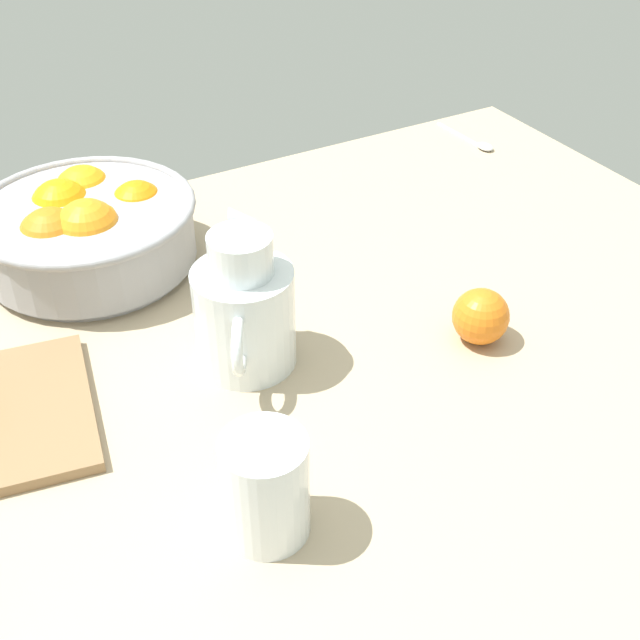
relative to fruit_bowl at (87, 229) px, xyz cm
name	(u,v)px	position (x,y,z in cm)	size (l,w,h in cm)	color
ground_plane	(292,365)	(14.36, -30.19, -6.99)	(134.38, 93.68, 3.00)	tan
fruit_bowl	(87,229)	(0.00, 0.00, 0.00)	(28.80, 28.80, 11.47)	#99999E
juice_pitcher	(245,318)	(9.49, -28.41, 0.59)	(11.28, 14.59, 17.27)	white
juice_glass	(266,493)	(0.83, -51.05, -0.85)	(7.86, 7.86, 10.81)	white
loose_orange_1	(481,316)	(35.03, -38.27, -2.14)	(6.70, 6.70, 6.70)	orange
spoon	(474,141)	(68.42, 5.52, -5.06)	(2.40, 14.11, 1.00)	silver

